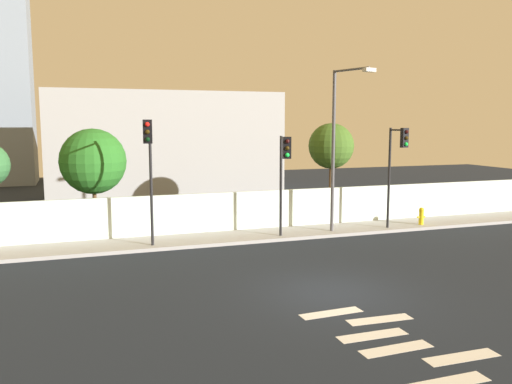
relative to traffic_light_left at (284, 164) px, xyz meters
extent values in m
plane|color=black|center=(-1.11, -6.70, -3.44)|extent=(80.00, 80.00, 0.00)
cube|color=#9C9C9C|center=(-1.11, 1.50, -3.36)|extent=(36.00, 2.40, 0.15)
cube|color=silver|center=(-1.11, 2.79, -2.39)|extent=(36.00, 0.18, 1.80)
cube|color=silver|center=(-1.52, -12.50, -3.44)|extent=(1.80, 0.45, 0.01)
cube|color=silver|center=(-0.46, -11.65, -3.44)|extent=(1.81, 0.47, 0.01)
cube|color=silver|center=(-1.58, -10.80, -3.44)|extent=(1.81, 0.49, 0.01)
cube|color=silver|center=(-1.69, -9.95, -3.44)|extent=(1.80, 0.45, 0.01)
cube|color=silver|center=(-0.95, -9.10, -3.44)|extent=(1.82, 0.53, 0.01)
cube|color=silver|center=(-1.94, -8.25, -3.44)|extent=(1.82, 0.51, 0.01)
cylinder|color=black|center=(0.20, 0.85, -1.06)|extent=(0.12, 0.12, 4.47)
cylinder|color=black|center=(0.02, 0.09, 1.08)|extent=(0.44, 1.56, 0.08)
cube|color=black|center=(-0.16, -0.68, 0.73)|extent=(0.38, 0.27, 0.90)
sphere|color=black|center=(-0.19, -0.80, 1.00)|extent=(0.18, 0.18, 0.18)
sphere|color=#33260A|center=(-0.19, -0.80, 0.72)|extent=(0.18, 0.18, 0.18)
sphere|color=#19F24C|center=(-0.19, -0.80, 0.44)|extent=(0.18, 0.18, 0.18)
cylinder|color=black|center=(5.78, 0.85, -0.89)|extent=(0.12, 0.12, 4.80)
cylinder|color=black|center=(5.86, 0.41, 1.42)|extent=(0.23, 0.91, 0.08)
cube|color=black|center=(5.93, -0.04, 1.07)|extent=(0.37, 0.25, 0.90)
sphere|color=black|center=(5.95, -0.16, 1.34)|extent=(0.18, 0.18, 0.18)
sphere|color=#33260A|center=(5.95, -0.16, 1.06)|extent=(0.18, 0.18, 0.18)
sphere|color=#19F24C|center=(5.95, -0.16, 0.78)|extent=(0.18, 0.18, 0.18)
cylinder|color=black|center=(-5.51, 0.85, -0.71)|extent=(0.12, 0.12, 5.15)
cylinder|color=black|center=(-5.64, 0.18, 1.76)|extent=(0.34, 1.36, 0.08)
cube|color=black|center=(-5.77, -0.49, 1.41)|extent=(0.37, 0.26, 0.90)
sphere|color=red|center=(-5.79, -0.61, 1.68)|extent=(0.18, 0.18, 0.18)
sphere|color=#33260A|center=(-5.79, -0.61, 1.40)|extent=(0.18, 0.18, 0.18)
sphere|color=black|center=(-5.79, -0.61, 1.12)|extent=(0.18, 0.18, 0.18)
cylinder|color=#4C4C51|center=(2.87, 1.05, 0.41)|extent=(0.16, 0.16, 7.39)
cylinder|color=#4C4C51|center=(3.16, 0.05, 4.05)|extent=(0.67, 2.03, 0.10)
cube|color=beige|center=(3.45, -0.95, 3.95)|extent=(0.64, 0.40, 0.16)
cylinder|color=gold|center=(7.78, 0.94, -2.94)|extent=(0.24, 0.24, 0.70)
sphere|color=gold|center=(7.78, 0.94, -2.55)|extent=(0.26, 0.26, 0.26)
cylinder|color=gold|center=(7.61, 0.94, -2.90)|extent=(0.10, 0.09, 0.09)
cylinder|color=gold|center=(7.95, 0.94, -2.90)|extent=(0.10, 0.09, 0.09)
cylinder|color=brown|center=(-7.63, 4.39, -2.13)|extent=(0.18, 0.18, 2.61)
sphere|color=#276921|center=(-7.63, 4.39, 0.00)|extent=(3.00, 3.00, 3.00)
cylinder|color=brown|center=(4.48, 4.39, -1.79)|extent=(0.15, 0.15, 3.31)
sphere|color=#3C6020|center=(4.48, 4.39, 0.53)|extent=(2.41, 2.41, 2.41)
cube|color=#9D9D9D|center=(-2.31, 16.79, 0.22)|extent=(15.94, 6.00, 7.32)
camera|label=1|loc=(-8.40, -20.57, 1.72)|focal=36.69mm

